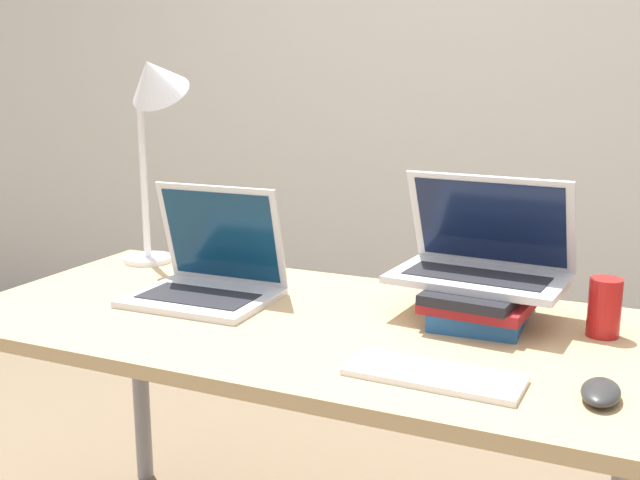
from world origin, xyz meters
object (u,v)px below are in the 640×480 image
at_px(wireless_keyboard, 434,375).
at_px(soda_can, 604,307).
at_px(book_stack, 481,302).
at_px(desk_lamp, 153,103).
at_px(laptop_on_books, 482,259).
at_px(laptop_left, 208,276).
at_px(mouse, 601,392).

bearing_deg(wireless_keyboard, soda_can, 54.52).
bearing_deg(wireless_keyboard, book_stack, 89.02).
relative_size(soda_can, desk_lamp, 0.20).
xyz_separation_m(laptop_on_books, desk_lamp, (-0.91, 0.06, 0.32)).
height_order(laptop_left, mouse, laptop_left).
bearing_deg(wireless_keyboard, desk_lamp, 153.83).
height_order(book_stack, desk_lamp, desk_lamp).
height_order(laptop_left, laptop_on_books, laptop_on_books).
xyz_separation_m(laptop_on_books, wireless_keyboard, (0.01, -0.39, -0.12)).
xyz_separation_m(mouse, soda_can, (-0.02, 0.33, 0.05)).
height_order(soda_can, desk_lamp, desk_lamp).
bearing_deg(laptop_left, mouse, -14.10).
relative_size(wireless_keyboard, mouse, 2.79).
height_order(laptop_on_books, desk_lamp, desk_lamp).
height_order(laptop_on_books, soda_can, laptop_on_books).
bearing_deg(laptop_on_books, soda_can, -7.33).
xyz_separation_m(mouse, desk_lamp, (-1.19, 0.42, 0.44)).
relative_size(wireless_keyboard, soda_can, 2.59).
bearing_deg(book_stack, laptop_left, -171.37).
distance_m(book_stack, desk_lamp, 1.01).
bearing_deg(laptop_on_books, mouse, -52.39).
relative_size(laptop_left, laptop_on_books, 0.85).
relative_size(book_stack, soda_can, 2.38).
bearing_deg(soda_can, laptop_left, -173.27).
bearing_deg(desk_lamp, book_stack, -6.16).
bearing_deg(laptop_left, book_stack, 8.63).
bearing_deg(desk_lamp, wireless_keyboard, -26.17).
bearing_deg(book_stack, soda_can, 1.84).
distance_m(laptop_left, desk_lamp, 0.53).
relative_size(book_stack, wireless_keyboard, 0.92).
distance_m(laptop_on_books, desk_lamp, 0.97).
bearing_deg(soda_can, book_stack, -178.16).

